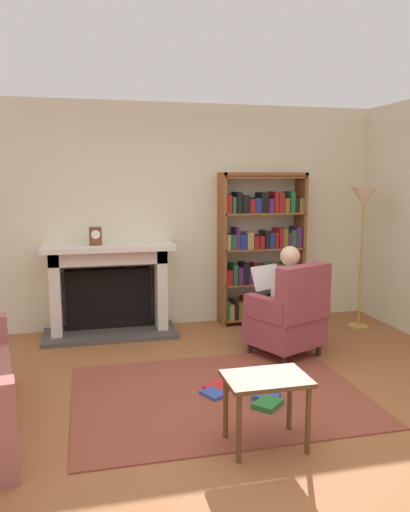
{
  "coord_description": "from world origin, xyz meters",
  "views": [
    {
      "loc": [
        -1.05,
        -3.59,
        1.81
      ],
      "look_at": [
        0.1,
        1.2,
        1.05
      ],
      "focal_mm": 35.48,
      "sensor_mm": 36.0,
      "label": 1
    }
  ],
  "objects_px": {
    "armchair_reading": "(290,316)",
    "side_table": "(266,388)",
    "seated_reader": "(282,295)",
    "bookshelf": "(262,250)",
    "fireplace": "(109,286)",
    "mantel_clock": "(95,236)",
    "floor_lamp": "(364,209)"
  },
  "relations": [
    {
      "from": "fireplace",
      "to": "floor_lamp",
      "type": "relative_size",
      "value": 0.89
    },
    {
      "from": "armchair_reading",
      "to": "floor_lamp",
      "type": "bearing_deg",
      "value": -173.26
    },
    {
      "from": "side_table",
      "to": "floor_lamp",
      "type": "distance_m",
      "value": 3.29
    },
    {
      "from": "bookshelf",
      "to": "side_table",
      "type": "relative_size",
      "value": 3.35
    },
    {
      "from": "armchair_reading",
      "to": "side_table",
      "type": "xyz_separation_m",
      "value": [
        -0.85,
        -1.61,
        -0.01
      ]
    },
    {
      "from": "fireplace",
      "to": "mantel_clock",
      "type": "relative_size",
      "value": 7.46
    },
    {
      "from": "fireplace",
      "to": "bookshelf",
      "type": "height_order",
      "value": "bookshelf"
    },
    {
      "from": "armchair_reading",
      "to": "fireplace",
      "type": "bearing_deg",
      "value": -60.1
    },
    {
      "from": "fireplace",
      "to": "bookshelf",
      "type": "xyz_separation_m",
      "value": [
        1.9,
        0.03,
        0.35
      ]
    },
    {
      "from": "floor_lamp",
      "to": "side_table",
      "type": "bearing_deg",
      "value": -131.43
    },
    {
      "from": "bookshelf",
      "to": "floor_lamp",
      "type": "bearing_deg",
      "value": -27.07
    },
    {
      "from": "mantel_clock",
      "to": "side_table",
      "type": "xyz_separation_m",
      "value": [
        1.03,
        -2.75,
        -0.75
      ]
    },
    {
      "from": "seated_reader",
      "to": "side_table",
      "type": "height_order",
      "value": "seated_reader"
    },
    {
      "from": "bookshelf",
      "to": "armchair_reading",
      "type": "relative_size",
      "value": 1.94
    },
    {
      "from": "seated_reader",
      "to": "bookshelf",
      "type": "bearing_deg",
      "value": -124.3
    },
    {
      "from": "fireplace",
      "to": "seated_reader",
      "type": "distance_m",
      "value": 2.04
    },
    {
      "from": "bookshelf",
      "to": "seated_reader",
      "type": "relative_size",
      "value": 1.65
    },
    {
      "from": "mantel_clock",
      "to": "seated_reader",
      "type": "height_order",
      "value": "mantel_clock"
    },
    {
      "from": "mantel_clock",
      "to": "side_table",
      "type": "distance_m",
      "value": 3.03
    },
    {
      "from": "mantel_clock",
      "to": "floor_lamp",
      "type": "xyz_separation_m",
      "value": [
        3.1,
        -0.41,
        0.28
      ]
    },
    {
      "from": "floor_lamp",
      "to": "bookshelf",
      "type": "bearing_deg",
      "value": 152.93
    },
    {
      "from": "seated_reader",
      "to": "side_table",
      "type": "distance_m",
      "value": 1.9
    },
    {
      "from": "bookshelf",
      "to": "seated_reader",
      "type": "xyz_separation_m",
      "value": [
        -0.2,
        -1.18,
        -0.29
      ]
    },
    {
      "from": "fireplace",
      "to": "floor_lamp",
      "type": "height_order",
      "value": "floor_lamp"
    },
    {
      "from": "seated_reader",
      "to": "floor_lamp",
      "type": "height_order",
      "value": "floor_lamp"
    },
    {
      "from": "bookshelf",
      "to": "floor_lamp",
      "type": "height_order",
      "value": "bookshelf"
    },
    {
      "from": "fireplace",
      "to": "floor_lamp",
      "type": "distance_m",
      "value": 3.13
    },
    {
      "from": "mantel_clock",
      "to": "bookshelf",
      "type": "xyz_separation_m",
      "value": [
        2.03,
        0.13,
        -0.25
      ]
    },
    {
      "from": "fireplace",
      "to": "mantel_clock",
      "type": "height_order",
      "value": "mantel_clock"
    },
    {
      "from": "bookshelf",
      "to": "armchair_reading",
      "type": "xyz_separation_m",
      "value": [
        -0.16,
        -1.28,
        -0.49
      ]
    },
    {
      "from": "mantel_clock",
      "to": "floor_lamp",
      "type": "bearing_deg",
      "value": -7.52
    },
    {
      "from": "bookshelf",
      "to": "side_table",
      "type": "xyz_separation_m",
      "value": [
        -1.0,
        -2.89,
        -0.5
      ]
    }
  ]
}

